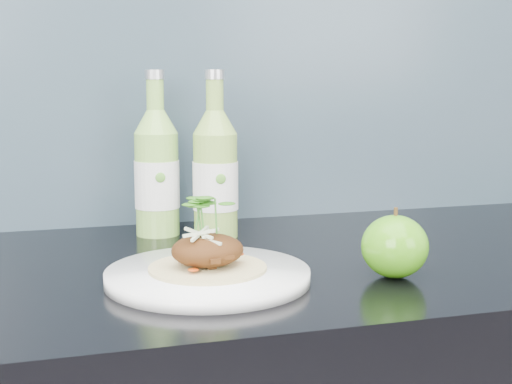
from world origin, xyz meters
TOP-DOWN VIEW (x-y plane):
  - subway_backsplash at (0.00, 1.99)m, footprint 4.00×0.02m
  - dinner_plate at (-0.04, 1.60)m, footprint 0.30×0.30m
  - pork_taco at (-0.04, 1.60)m, footprint 0.15×0.15m
  - green_apple at (0.19, 1.55)m, footprint 0.11×0.11m
  - cider_bottle_left at (-0.06, 1.89)m, footprint 0.07×0.07m
  - cider_bottle_right at (0.03, 1.85)m, footprint 0.07×0.07m

SIDE VIEW (x-z plane):
  - dinner_plate at x=-0.04m, z-range 0.90..0.92m
  - green_apple at x=0.19m, z-range 0.90..0.98m
  - pork_taco at x=-0.04m, z-range 0.90..0.99m
  - cider_bottle_left at x=-0.06m, z-range 0.87..1.13m
  - cider_bottle_right at x=0.03m, z-range 0.87..1.13m
  - subway_backsplash at x=0.00m, z-range 0.90..1.60m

